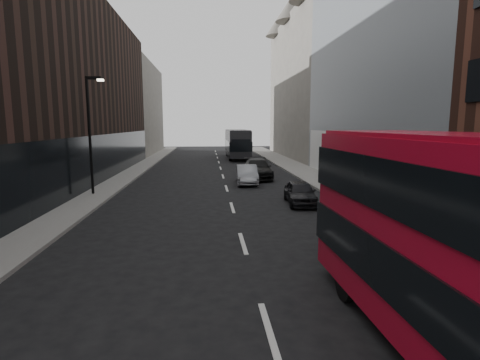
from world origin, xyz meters
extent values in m
cube|color=slate|center=(7.50, 25.00, 0.07)|extent=(3.00, 80.00, 0.15)
cube|color=slate|center=(-8.00, 25.00, 0.07)|extent=(2.00, 80.00, 0.15)
cube|color=#93999D|center=(11.50, 21.00, 10.00)|extent=(5.00, 22.00, 20.00)
cube|color=silver|center=(9.15, 21.00, 1.90)|extent=(0.35, 21.00, 3.80)
cube|color=slate|center=(11.50, 44.00, 9.00)|extent=(5.00, 24.00, 18.00)
cone|color=slate|center=(9.50, 44.00, 19.50)|extent=(4.00, 4.00, 3.00)
cone|color=slate|center=(9.50, 52.00, 19.50)|extent=(4.00, 4.00, 3.00)
cube|color=black|center=(-11.50, 30.00, 7.00)|extent=(5.00, 24.00, 14.00)
cube|color=slate|center=(-11.50, 52.00, 6.50)|extent=(5.00, 20.00, 13.00)
cylinder|color=black|center=(-8.30, 18.00, 3.65)|extent=(0.16, 0.16, 7.00)
cube|color=black|center=(-7.90, 18.00, 7.05)|extent=(0.90, 0.15, 0.18)
cube|color=#FFF2CC|center=(-7.50, 18.00, 6.93)|extent=(0.35, 0.22, 0.12)
cube|color=black|center=(3.13, 5.18, 1.77)|extent=(1.98, 0.12, 1.30)
cylinder|color=black|center=(2.15, 3.29, 0.47)|extent=(0.30, 0.94, 0.93)
cylinder|color=black|center=(4.18, 3.33, 0.47)|extent=(0.30, 0.94, 0.93)
cube|color=black|center=(2.56, 43.19, 2.00)|extent=(2.57, 11.26, 3.17)
cube|color=black|center=(2.56, 43.19, 1.79)|extent=(2.69, 11.31, 1.13)
cube|color=black|center=(2.55, 37.53, 1.94)|extent=(2.18, 0.08, 1.43)
cube|color=black|center=(2.56, 48.85, 1.94)|extent=(2.18, 0.08, 1.43)
cube|color=black|center=(2.56, 43.19, 3.61)|extent=(2.47, 10.81, 0.12)
cylinder|color=black|center=(1.43, 46.79, 0.51)|extent=(0.31, 1.02, 1.02)
cylinder|color=black|center=(3.69, 46.79, 0.51)|extent=(0.31, 1.02, 1.02)
cylinder|color=black|center=(1.42, 39.59, 0.51)|extent=(0.31, 1.02, 1.02)
cylinder|color=black|center=(3.68, 39.59, 0.51)|extent=(0.31, 1.02, 1.02)
imported|color=black|center=(3.79, 14.62, 0.64)|extent=(1.77, 3.86, 1.28)
imported|color=gray|center=(1.60, 21.95, 0.69)|extent=(1.64, 4.25, 1.38)
imported|color=black|center=(2.75, 24.65, 0.78)|extent=(2.42, 5.47, 1.56)
camera|label=1|loc=(-1.25, -5.25, 4.35)|focal=28.00mm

